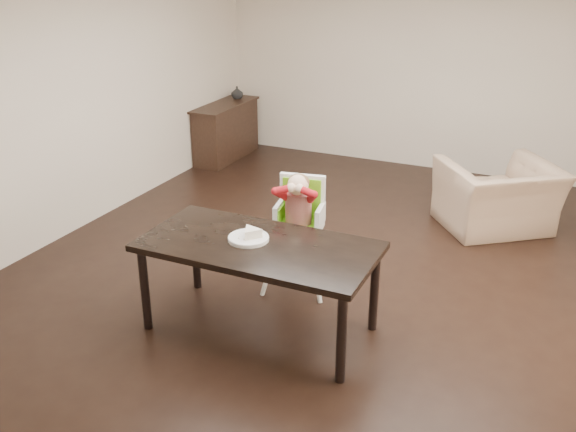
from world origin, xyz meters
name	(u,v)px	position (x,y,z in m)	size (l,w,h in m)	color
ground	(343,276)	(0.00, 0.00, 0.00)	(7.00, 7.00, 0.00)	black
room_walls	(351,76)	(0.00, 0.00, 1.86)	(6.02, 7.02, 2.71)	beige
dining_table	(259,253)	(-0.31, -1.10, 0.67)	(1.80, 0.90, 0.75)	black
high_chair	(299,207)	(-0.33, -0.29, 0.75)	(0.51, 0.51, 1.06)	white
plate	(249,236)	(-0.40, -1.06, 0.78)	(0.42, 0.42, 0.09)	white
armchair	(499,186)	(1.10, 1.72, 0.49)	(1.12, 0.73, 0.98)	tan
sideboard	(226,131)	(-2.78, 2.70, 0.40)	(0.44, 1.26, 0.79)	black
vase	(237,93)	(-2.78, 3.06, 0.88)	(0.17, 0.18, 0.17)	#99999E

